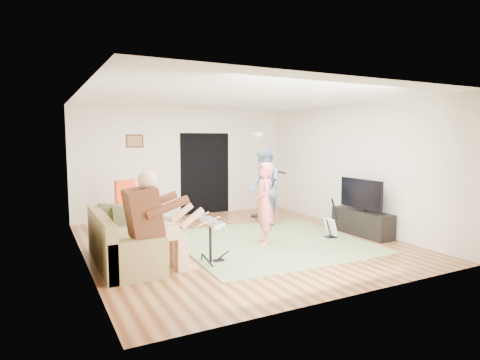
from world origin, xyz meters
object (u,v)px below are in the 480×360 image
singer (264,204)px  guitar_spare (331,227)px  guitarist (264,187)px  sofa (119,247)px  torchiere_lamp (258,159)px  tv_cabinet (362,223)px  dining_chair (131,214)px  television (361,194)px  drum_kit (210,244)px

singer → guitar_spare: (1.41, -0.22, -0.54)m
guitarist → sofa: bearing=-56.7°
guitar_spare → guitarist: bearing=111.0°
torchiere_lamp → tv_cabinet: bearing=-70.3°
sofa → torchiere_lamp: size_ratio=0.96×
guitarist → tv_cabinet: bearing=52.3°
torchiere_lamp → dining_chair: 3.41m
tv_cabinet → television: television is taller
sofa → singer: singer is taller
guitarist → television: 2.09m
guitarist → guitar_spare: bearing=33.6°
sofa → tv_cabinet: bearing=-4.0°
singer → torchiere_lamp: bearing=173.4°
tv_cabinet → television: size_ratio=1.26×
television → torchiere_lamp: bearing=108.8°
drum_kit → guitar_spare: (2.75, 0.39, -0.08)m
singer → torchiere_lamp: 2.72m
drum_kit → tv_cabinet: (3.50, 0.32, -0.06)m
guitarist → dining_chair: guitarist is taller
tv_cabinet → television: (-0.05, -0.00, 0.60)m
singer → tv_cabinet: (2.16, -0.29, -0.51)m
sofa → television: size_ratio=1.82×
guitar_spare → tv_cabinet: size_ratio=0.56×
sofa → torchiere_lamp: (3.85, 2.29, 1.17)m
guitar_spare → tv_cabinet: guitar_spare is taller
torchiere_lamp → tv_cabinet: (0.94, -2.62, -1.20)m
sofa → drum_kit: bearing=-26.7°
guitar_spare → drum_kit: bearing=-172.0°
torchiere_lamp → dining_chair: torchiere_lamp is taller
tv_cabinet → torchiere_lamp: bearing=109.7°
guitar_spare → dining_chair: dining_chair is taller
dining_chair → drum_kit: bearing=-95.8°
sofa → guitarist: bearing=20.7°
drum_kit → dining_chair: dining_chair is taller
singer → dining_chair: singer is taller
dining_chair → television: television is taller
dining_chair → television: bearing=-49.3°
guitar_spare → dining_chair: 4.08m
guitar_spare → television: size_ratio=0.71×
torchiere_lamp → dining_chair: size_ratio=1.91×
sofa → guitar_spare: sofa is taller
guitarist → dining_chair: (-2.81, 0.67, -0.49)m
drum_kit → dining_chair: (-0.67, 2.62, 0.08)m
singer → television: singer is taller
torchiere_lamp → television: size_ratio=1.90×
torchiere_lamp → drum_kit: bearing=-131.1°
drum_kit → television: size_ratio=0.64×
guitar_spare → torchiere_lamp: bearing=94.2°
singer → television: (2.11, -0.29, 0.09)m
television → guitar_spare: bearing=174.5°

